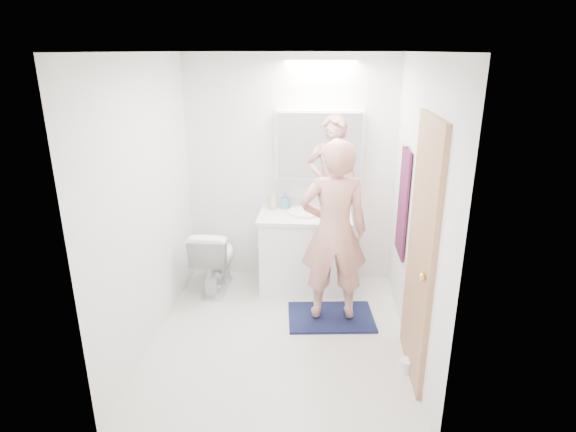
# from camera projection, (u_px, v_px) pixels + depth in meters

# --- Properties ---
(floor) EXTENTS (2.50, 2.50, 0.00)m
(floor) POSITION_uv_depth(u_px,v_px,m) (280.00, 336.00, 4.23)
(floor) COLOR silver
(floor) RESTS_ON ground
(ceiling) EXTENTS (2.50, 2.50, 0.00)m
(ceiling) POSITION_uv_depth(u_px,v_px,m) (279.00, 52.00, 3.44)
(ceiling) COLOR white
(ceiling) RESTS_ON floor
(wall_back) EXTENTS (2.50, 0.00, 2.50)m
(wall_back) POSITION_uv_depth(u_px,v_px,m) (290.00, 171.00, 5.01)
(wall_back) COLOR white
(wall_back) RESTS_ON floor
(wall_front) EXTENTS (2.50, 0.00, 2.50)m
(wall_front) POSITION_uv_depth(u_px,v_px,m) (259.00, 279.00, 2.66)
(wall_front) COLOR white
(wall_front) RESTS_ON floor
(wall_left) EXTENTS (0.00, 2.50, 2.50)m
(wall_left) POSITION_uv_depth(u_px,v_px,m) (147.00, 205.00, 3.91)
(wall_left) COLOR white
(wall_left) RESTS_ON floor
(wall_right) EXTENTS (0.00, 2.50, 2.50)m
(wall_right) POSITION_uv_depth(u_px,v_px,m) (417.00, 212.00, 3.76)
(wall_right) COLOR white
(wall_right) RESTS_ON floor
(vanity_cabinet) EXTENTS (0.90, 0.55, 0.78)m
(vanity_cabinet) POSITION_uv_depth(u_px,v_px,m) (305.00, 253.00, 5.00)
(vanity_cabinet) COLOR white
(vanity_cabinet) RESTS_ON floor
(countertop) EXTENTS (0.95, 0.58, 0.04)m
(countertop) POSITION_uv_depth(u_px,v_px,m) (305.00, 216.00, 4.86)
(countertop) COLOR silver
(countertop) RESTS_ON vanity_cabinet
(sink_basin) EXTENTS (0.36, 0.36, 0.03)m
(sink_basin) POSITION_uv_depth(u_px,v_px,m) (305.00, 212.00, 4.88)
(sink_basin) COLOR white
(sink_basin) RESTS_ON countertop
(faucet) EXTENTS (0.02, 0.02, 0.16)m
(faucet) POSITION_uv_depth(u_px,v_px,m) (306.00, 201.00, 5.04)
(faucet) COLOR silver
(faucet) RESTS_ON countertop
(medicine_cabinet) EXTENTS (0.88, 0.14, 0.70)m
(medicine_cabinet) POSITION_uv_depth(u_px,v_px,m) (319.00, 145.00, 4.82)
(medicine_cabinet) COLOR white
(medicine_cabinet) RESTS_ON wall_back
(mirror_panel) EXTENTS (0.84, 0.01, 0.66)m
(mirror_panel) POSITION_uv_depth(u_px,v_px,m) (319.00, 146.00, 4.75)
(mirror_panel) COLOR silver
(mirror_panel) RESTS_ON medicine_cabinet
(toilet) EXTENTS (0.41, 0.70, 0.70)m
(toilet) POSITION_uv_depth(u_px,v_px,m) (215.00, 258.00, 4.97)
(toilet) COLOR white
(toilet) RESTS_ON floor
(bath_rug) EXTENTS (0.85, 0.62, 0.02)m
(bath_rug) POSITION_uv_depth(u_px,v_px,m) (331.00, 317.00, 4.51)
(bath_rug) COLOR #14203E
(bath_rug) RESTS_ON floor
(person) EXTENTS (0.65, 0.46, 1.67)m
(person) POSITION_uv_depth(u_px,v_px,m) (334.00, 231.00, 4.22)
(person) COLOR tan
(person) RESTS_ON bath_rug
(door) EXTENTS (0.04, 0.80, 2.00)m
(door) POSITION_uv_depth(u_px,v_px,m) (421.00, 253.00, 3.50)
(door) COLOR tan
(door) RESTS_ON wall_right
(door_knob) EXTENTS (0.06, 0.06, 0.06)m
(door_knob) POSITION_uv_depth(u_px,v_px,m) (423.00, 277.00, 3.23)
(door_knob) COLOR gold
(door_knob) RESTS_ON door
(towel) EXTENTS (0.02, 0.42, 1.00)m
(towel) POSITION_uv_depth(u_px,v_px,m) (403.00, 203.00, 4.31)
(towel) COLOR #101233
(towel) RESTS_ON wall_right
(towel_hook) EXTENTS (0.07, 0.02, 0.02)m
(towel_hook) POSITION_uv_depth(u_px,v_px,m) (406.00, 146.00, 4.14)
(towel_hook) COLOR silver
(towel_hook) RESTS_ON wall_right
(soap_bottle_a) EXTENTS (0.11, 0.12, 0.21)m
(soap_bottle_a) POSITION_uv_depth(u_px,v_px,m) (273.00, 200.00, 4.99)
(soap_bottle_a) COLOR #CCB384
(soap_bottle_a) RESTS_ON countertop
(soap_bottle_b) EXTENTS (0.10, 0.11, 0.18)m
(soap_bottle_b) POSITION_uv_depth(u_px,v_px,m) (285.00, 200.00, 5.01)
(soap_bottle_b) COLOR #528BB0
(soap_bottle_b) RESTS_ON countertop
(toothbrush_cup) EXTENTS (0.12, 0.12, 0.08)m
(toothbrush_cup) POSITION_uv_depth(u_px,v_px,m) (332.00, 206.00, 4.97)
(toothbrush_cup) COLOR #3E60BB
(toothbrush_cup) RESTS_ON countertop
(toilet_paper_roll) EXTENTS (0.11, 0.11, 0.10)m
(toilet_paper_roll) POSITION_uv_depth(u_px,v_px,m) (407.00, 366.00, 3.75)
(toilet_paper_roll) COLOR white
(toilet_paper_roll) RESTS_ON floor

